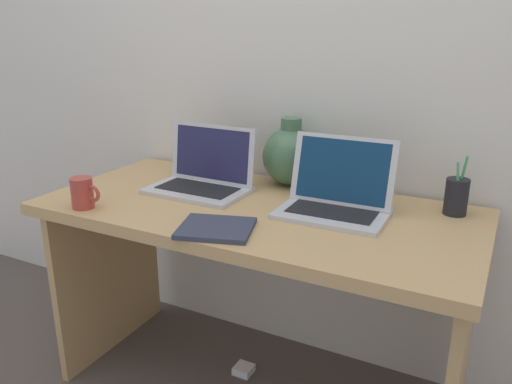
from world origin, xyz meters
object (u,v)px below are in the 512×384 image
laptop_right (337,193)px  notebook_stack (216,228)px  green_vase (291,155)px  pen_cup (456,196)px  laptop_left (204,173)px  power_brick (244,369)px  coffee_mug (83,193)px

laptop_right → notebook_stack: laptop_right is taller
laptop_right → green_vase: (-0.25, 0.20, 0.05)m
pen_cup → laptop_left: bearing=-170.1°
laptop_right → notebook_stack: 0.41m
green_vase → pen_cup: size_ratio=1.32×
green_vase → notebook_stack: 0.53m
laptop_right → notebook_stack: bearing=-129.6°
pen_cup → notebook_stack: bearing=-142.2°
power_brick → notebook_stack: bearing=-74.9°
laptop_right → green_vase: bearing=140.9°
laptop_right → green_vase: size_ratio=1.37×
laptop_left → green_vase: green_vase is taller
laptop_left → coffee_mug: 0.43m
green_vase → laptop_right: bearing=-39.1°
notebook_stack → pen_cup: pen_cup is taller
notebook_stack → coffee_mug: 0.49m
power_brick → pen_cup: bearing=12.9°
green_vase → power_brick: bearing=-113.5°
laptop_left → coffee_mug: laptop_left is taller
laptop_right → green_vase: green_vase is taller
coffee_mug → pen_cup: pen_cup is taller
notebook_stack → laptop_left: bearing=127.5°
laptop_left → pen_cup: (0.84, 0.15, 0.00)m
laptop_right → pen_cup: size_ratio=1.80×
green_vase → coffee_mug: 0.74m
pen_cup → power_brick: bearing=-167.1°
laptop_left → laptop_right: 0.50m
coffee_mug → laptop_right: bearing=24.8°
laptop_right → power_brick: 0.86m
laptop_left → power_brick: (0.16, -0.01, -0.78)m
power_brick → laptop_left: bearing=176.5°
green_vase → pen_cup: 0.60m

